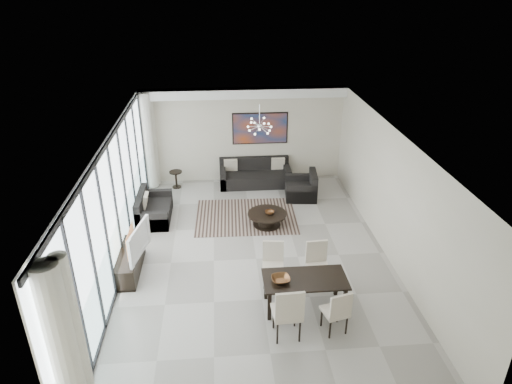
{
  "coord_description": "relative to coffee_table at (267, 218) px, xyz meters",
  "views": [
    {
      "loc": [
        -0.74,
        -8.66,
        5.87
      ],
      "look_at": [
        0.07,
        0.91,
        1.25
      ],
      "focal_mm": 32.0,
      "sensor_mm": 36.0,
      "label": 1
    }
  ],
  "objects": [
    {
      "name": "television",
      "position": [
        -3.01,
        -1.81,
        0.61
      ],
      "size": [
        0.38,
        1.16,
        0.66
      ],
      "primitive_type": "imported",
      "rotation": [
        0.0,
        0.0,
        1.37
      ],
      "color": "gray",
      "rests_on": "tv_console"
    },
    {
      "name": "bowl_coffee",
      "position": [
        0.06,
        -0.04,
        0.19
      ],
      "size": [
        0.25,
        0.25,
        0.08
      ],
      "primitive_type": "imported",
      "rotation": [
        0.0,
        0.0,
        0.05
      ],
      "color": "brown",
      "rests_on": "coffee_table"
    },
    {
      "name": "side_table",
      "position": [
        -2.49,
        2.53,
        0.15
      ],
      "size": [
        0.38,
        0.38,
        0.52
      ],
      "color": "black",
      "rests_on": "floor"
    },
    {
      "name": "armchair",
      "position": [
        1.18,
        1.54,
        0.07
      ],
      "size": [
        0.96,
        1.0,
        0.77
      ],
      "color": "black",
      "rests_on": "floor"
    },
    {
      "name": "coffee_table",
      "position": [
        0.0,
        0.0,
        0.0
      ],
      "size": [
        1.0,
        1.0,
        0.35
      ],
      "color": "black",
      "rests_on": "floor"
    },
    {
      "name": "bowl_dining",
      "position": [
        -0.1,
        -3.26,
        0.51
      ],
      "size": [
        0.39,
        0.39,
        0.09
      ],
      "primitive_type": "imported",
      "rotation": [
        0.0,
        0.0,
        0.12
      ],
      "color": "brown",
      "rests_on": "dining_table"
    },
    {
      "name": "dining_chair_ne",
      "position": [
        0.77,
        -2.5,
        0.36
      ],
      "size": [
        0.48,
        0.48,
        0.97
      ],
      "color": "beige",
      "rests_on": "floor"
    },
    {
      "name": "dining_table",
      "position": [
        0.38,
        -3.22,
        0.38
      ],
      "size": [
        1.6,
        0.8,
        0.66
      ],
      "color": "black",
      "rests_on": "floor"
    },
    {
      "name": "soffit",
      "position": [
        -0.41,
        2.79,
        2.57
      ],
      "size": [
        5.98,
        0.4,
        0.26
      ],
      "primitive_type": "cube",
      "color": "white",
      "rests_on": "room_shell"
    },
    {
      "name": "dining_chair_nw",
      "position": [
        -0.13,
        -2.38,
        0.34
      ],
      "size": [
        0.48,
        0.48,
        0.94
      ],
      "color": "beige",
      "rests_on": "floor"
    },
    {
      "name": "rug",
      "position": [
        -0.51,
        0.51,
        -0.19
      ],
      "size": [
        2.7,
        2.11,
        0.01
      ],
      "primitive_type": "cube",
      "rotation": [
        0.0,
        0.0,
        -0.03
      ],
      "color": "black",
      "rests_on": "floor"
    },
    {
      "name": "sofa_main",
      "position": [
        -0.1,
        2.56,
        0.06
      ],
      "size": [
        2.13,
        0.87,
        0.78
      ],
      "color": "black",
      "rests_on": "floor"
    },
    {
      "name": "dining_chair_se",
      "position": [
        0.82,
        -3.99,
        0.32
      ],
      "size": [
        0.51,
        0.51,
        0.91
      ],
      "color": "beige",
      "rests_on": "floor"
    },
    {
      "name": "window_wall",
      "position": [
        -3.26,
        -1.51,
        1.27
      ],
      "size": [
        0.37,
        8.95,
        2.9
      ],
      "color": "white",
      "rests_on": "floor"
    },
    {
      "name": "room_shell",
      "position": [
        0.05,
        -1.51,
        1.25
      ],
      "size": [
        6.0,
        9.0,
        2.9
      ],
      "color": "#A8A39B",
      "rests_on": "ground"
    },
    {
      "name": "tv_console",
      "position": [
        -3.17,
        -1.74,
        0.04
      ],
      "size": [
        0.43,
        1.52,
        0.47
      ],
      "primitive_type": "cube",
      "color": "black",
      "rests_on": "floor"
    },
    {
      "name": "chandelier",
      "position": [
        -0.11,
        0.99,
        2.15
      ],
      "size": [
        0.66,
        0.66,
        0.71
      ],
      "color": "silver",
      "rests_on": "room_shell"
    },
    {
      "name": "painting",
      "position": [
        0.09,
        2.96,
        1.45
      ],
      "size": [
        1.68,
        0.04,
        0.98
      ],
      "primitive_type": "cube",
      "color": "#A23F16",
      "rests_on": "room_shell"
    },
    {
      "name": "loveseat",
      "position": [
        -2.95,
        0.6,
        0.05
      ],
      "size": [
        0.82,
        1.46,
        0.73
      ],
      "color": "black",
      "rests_on": "floor"
    },
    {
      "name": "dining_chair_sw",
      "position": [
        -0.07,
        -4.06,
        0.43
      ],
      "size": [
        0.53,
        0.53,
        1.09
      ],
      "color": "beige",
      "rests_on": "floor"
    }
  ]
}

